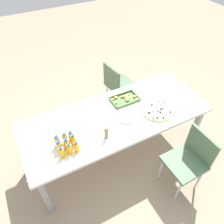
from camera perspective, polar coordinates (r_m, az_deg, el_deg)
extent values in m
plane|color=gray|center=(3.14, 0.96, -10.39)|extent=(12.00, 12.00, 0.00)
cube|color=white|center=(2.59, 1.15, -1.27)|extent=(2.23, 0.88, 0.04)
cube|color=#99999E|center=(2.54, -17.00, -20.23)|extent=(0.06, 0.06, 0.69)
cube|color=#99999E|center=(3.18, 20.93, -3.69)|extent=(0.06, 0.06, 0.69)
cube|color=#99999E|center=(2.95, -20.67, -8.45)|extent=(0.06, 0.06, 0.69)
cube|color=#99999E|center=(3.52, 13.17, 3.90)|extent=(0.06, 0.06, 0.69)
cube|color=#4C6B4C|center=(3.50, 2.35, 7.17)|extent=(0.45, 0.45, 0.04)
cube|color=#4C6B4C|center=(3.30, -0.14, 8.67)|extent=(0.08, 0.38, 0.38)
cylinder|color=silver|center=(3.83, 2.69, 6.26)|extent=(0.02, 0.02, 0.41)
cylinder|color=silver|center=(3.65, 5.77, 3.72)|extent=(0.02, 0.02, 0.41)
cylinder|color=silver|center=(3.68, -1.26, 4.47)|extent=(0.02, 0.02, 0.41)
cylinder|color=silver|center=(3.49, 1.74, 1.74)|extent=(0.02, 0.02, 0.41)
cube|color=#4C6B4C|center=(2.63, 18.28, -12.54)|extent=(0.41, 0.41, 0.04)
cube|color=#4C6B4C|center=(2.59, 22.22, -8.31)|extent=(0.04, 0.38, 0.38)
cylinder|color=silver|center=(2.72, 16.80, -19.30)|extent=(0.02, 0.02, 0.41)
cylinder|color=silver|center=(2.81, 12.50, -14.46)|extent=(0.02, 0.02, 0.41)
cylinder|color=silver|center=(2.87, 21.74, -15.99)|extent=(0.02, 0.02, 0.41)
cylinder|color=silver|center=(2.96, 17.46, -11.60)|extent=(0.02, 0.02, 0.41)
cylinder|color=#F9AE14|center=(2.22, -12.94, -10.26)|extent=(0.06, 0.06, 0.12)
cylinder|color=blue|center=(2.17, -13.23, -9.19)|extent=(0.04, 0.04, 0.02)
cylinder|color=#F9AD14|center=(2.23, -11.06, -9.47)|extent=(0.05, 0.05, 0.12)
cylinder|color=blue|center=(2.18, -11.30, -8.40)|extent=(0.04, 0.04, 0.02)
cylinder|color=#FAAB14|center=(2.24, -9.23, -8.98)|extent=(0.06, 0.06, 0.12)
cylinder|color=blue|center=(2.18, -9.42, -7.94)|extent=(0.04, 0.04, 0.02)
cylinder|color=#FAAB14|center=(2.27, -13.56, -8.73)|extent=(0.06, 0.06, 0.12)
cylinder|color=blue|center=(2.22, -13.85, -7.66)|extent=(0.04, 0.04, 0.02)
cylinder|color=#F8AE14|center=(2.27, -11.69, -8.23)|extent=(0.06, 0.06, 0.12)
cylinder|color=blue|center=(2.22, -11.95, -7.15)|extent=(0.04, 0.04, 0.02)
cylinder|color=#F9AD14|center=(2.28, -9.99, -7.29)|extent=(0.05, 0.05, 0.13)
cylinder|color=blue|center=(2.23, -10.22, -6.09)|extent=(0.03, 0.03, 0.02)
cylinder|color=#FAAD14|center=(2.31, -14.07, -7.45)|extent=(0.06, 0.06, 0.13)
cylinder|color=blue|center=(2.25, -14.39, -6.29)|extent=(0.04, 0.04, 0.02)
cylinder|color=#F9AE14|center=(2.32, -12.12, -6.83)|extent=(0.05, 0.05, 0.12)
cylinder|color=blue|center=(2.27, -12.37, -5.74)|extent=(0.04, 0.04, 0.02)
cylinder|color=#FAAE14|center=(2.33, -10.63, -6.28)|extent=(0.05, 0.05, 0.12)
cylinder|color=blue|center=(2.28, -10.85, -5.21)|extent=(0.03, 0.03, 0.02)
cylinder|color=tan|center=(2.68, 11.68, 0.37)|extent=(0.38, 0.38, 0.02)
cylinder|color=white|center=(2.68, 11.72, 0.55)|extent=(0.35, 0.35, 0.01)
sphere|color=#1E1947|center=(2.58, 13.26, -1.46)|extent=(0.02, 0.02, 0.02)
sphere|color=red|center=(2.67, 15.03, 0.00)|extent=(0.03, 0.03, 0.03)
sphere|color=#66B238|center=(2.57, 9.78, -1.08)|extent=(0.02, 0.02, 0.02)
sphere|color=#66B238|center=(2.61, 12.67, -0.69)|extent=(0.02, 0.02, 0.02)
sphere|color=red|center=(2.64, 12.52, -0.02)|extent=(0.03, 0.03, 0.03)
sphere|color=#1E1947|center=(2.56, 11.77, -1.50)|extent=(0.02, 0.02, 0.02)
sphere|color=#1E1947|center=(2.71, 10.36, 1.88)|extent=(0.02, 0.02, 0.02)
sphere|color=red|center=(2.69, 13.02, 0.93)|extent=(0.02, 0.02, 0.02)
sphere|color=#1E1947|center=(2.78, 13.38, 2.55)|extent=(0.02, 0.02, 0.02)
sphere|color=#66B238|center=(2.68, 13.28, 0.68)|extent=(0.02, 0.02, 0.02)
sphere|color=#66B238|center=(2.63, 10.45, 0.23)|extent=(0.02, 0.02, 0.02)
sphere|color=#1E1947|center=(2.68, 12.66, 0.76)|extent=(0.02, 0.02, 0.02)
sphere|color=#1E1947|center=(2.62, 13.91, -0.82)|extent=(0.02, 0.02, 0.02)
sphere|color=#66B238|center=(2.55, 10.70, -1.43)|extent=(0.03, 0.03, 0.03)
sphere|color=#66B238|center=(2.79, 11.57, 3.07)|extent=(0.02, 0.02, 0.02)
sphere|color=#1E1947|center=(2.65, 11.93, 0.22)|extent=(0.02, 0.02, 0.02)
sphere|color=#1E1947|center=(2.60, 9.68, -0.16)|extent=(0.03, 0.03, 0.03)
sphere|color=#66B238|center=(2.69, 11.57, 1.26)|extent=(0.02, 0.02, 0.02)
sphere|color=red|center=(2.78, 12.22, 2.76)|extent=(0.02, 0.02, 0.02)
cube|color=#477238|center=(2.78, 3.28, 3.19)|extent=(0.35, 0.22, 0.01)
cube|color=#477238|center=(2.71, 4.41, 2.10)|extent=(0.35, 0.01, 0.03)
cube|color=#477238|center=(2.84, 2.22, 4.64)|extent=(0.35, 0.01, 0.03)
cube|color=#477238|center=(2.71, 0.22, 2.32)|extent=(0.01, 0.22, 0.03)
cube|color=#477238|center=(2.85, 6.23, 4.42)|extent=(0.01, 0.22, 0.03)
ellipsoid|color=tan|center=(2.78, 0.99, 3.79)|extent=(0.05, 0.04, 0.03)
ellipsoid|color=tan|center=(2.78, 3.57, 3.55)|extent=(0.04, 0.03, 0.02)
ellipsoid|color=tan|center=(2.81, 3.79, 4.04)|extent=(0.04, 0.03, 0.03)
ellipsoid|color=tan|center=(2.76, 0.10, 3.30)|extent=(0.05, 0.04, 0.03)
ellipsoid|color=tan|center=(2.82, 5.96, 4.06)|extent=(0.05, 0.04, 0.03)
ellipsoid|color=tan|center=(2.79, 4.27, 3.71)|extent=(0.05, 0.04, 0.03)
ellipsoid|color=tan|center=(2.78, 6.43, 3.36)|extent=(0.06, 0.04, 0.03)
ellipsoid|color=tan|center=(2.71, 0.93, 2.43)|extent=(0.05, 0.04, 0.03)
ellipsoid|color=tan|center=(2.77, 4.07, 3.29)|extent=(0.05, 0.03, 0.03)
ellipsoid|color=tan|center=(2.80, 2.76, 4.05)|extent=(0.05, 0.04, 0.03)
ellipsoid|color=tan|center=(2.82, 3.72, 4.28)|extent=(0.04, 0.03, 0.02)
ellipsoid|color=tan|center=(2.75, 4.07, 3.12)|extent=(0.05, 0.04, 0.03)
ellipsoid|color=tan|center=(2.83, 4.03, 4.47)|extent=(0.05, 0.04, 0.03)
ellipsoid|color=tan|center=(2.81, 3.34, 4.14)|extent=(0.04, 0.03, 0.02)
cylinder|color=silver|center=(2.54, 3.97, -1.82)|extent=(0.19, 0.19, 0.00)
cylinder|color=silver|center=(2.54, 3.97, -1.74)|extent=(0.19, 0.19, 0.00)
cylinder|color=silver|center=(2.54, 3.98, -1.66)|extent=(0.19, 0.19, 0.00)
cylinder|color=silver|center=(2.53, 3.98, -1.58)|extent=(0.19, 0.19, 0.00)
cylinder|color=silver|center=(2.53, 3.99, -1.50)|extent=(0.19, 0.19, 0.00)
cube|color=white|center=(2.70, -6.70, 1.34)|extent=(0.15, 0.15, 0.01)
cylinder|color=#9E7A56|center=(2.30, -1.51, -5.40)|extent=(0.04, 0.04, 0.16)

